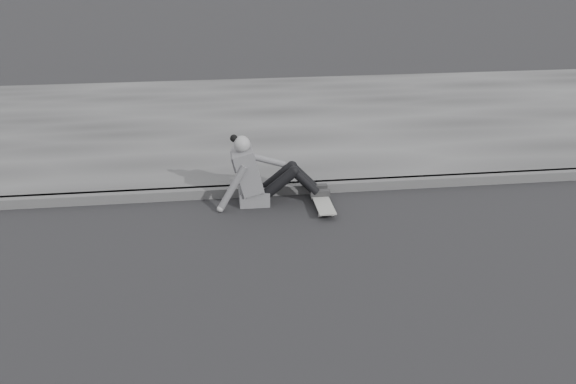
% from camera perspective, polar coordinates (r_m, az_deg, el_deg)
% --- Properties ---
extents(ground, '(80.00, 80.00, 0.00)m').
position_cam_1_polar(ground, '(5.81, -0.84, -10.12)').
color(ground, black).
rests_on(ground, ground).
extents(curb, '(24.00, 0.16, 0.12)m').
position_cam_1_polar(curb, '(8.06, -2.99, 0.16)').
color(curb, '#454545').
rests_on(curb, ground).
extents(sidewalk, '(24.00, 6.00, 0.12)m').
position_cam_1_polar(sidewalk, '(10.91, -4.31, 6.21)').
color(sidewalk, '#3B3B3B').
rests_on(sidewalk, ground).
extents(skateboard, '(0.20, 0.78, 0.09)m').
position_cam_1_polar(skateboard, '(7.69, 3.06, -0.90)').
color(skateboard, gray).
rests_on(skateboard, ground).
extents(seated_woman, '(1.38, 0.46, 0.88)m').
position_cam_1_polar(seated_woman, '(7.72, -2.60, 1.51)').
color(seated_woman, '#575759').
rests_on(seated_woman, ground).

